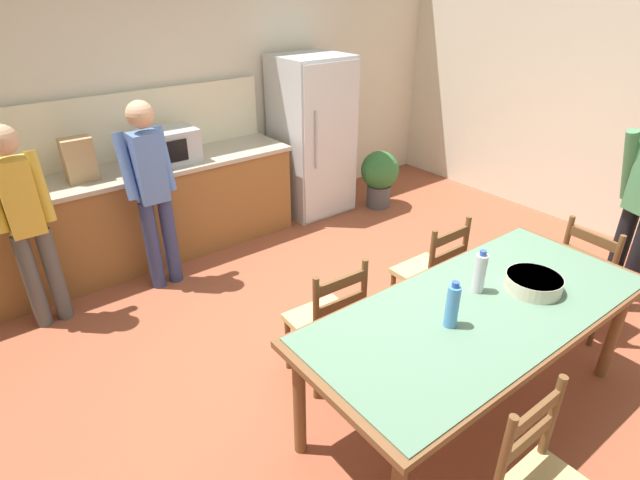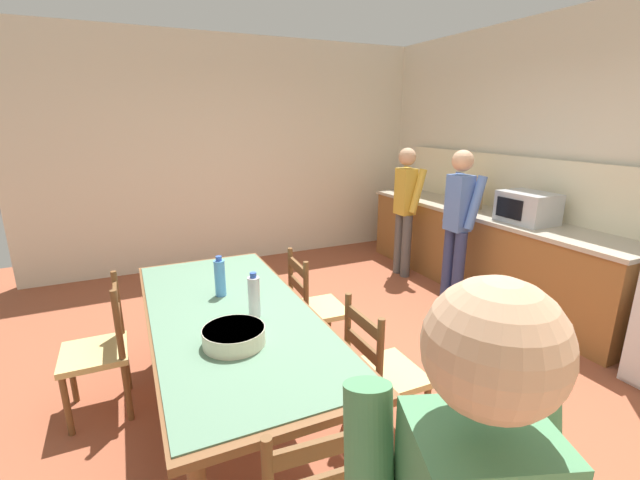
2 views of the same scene
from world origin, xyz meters
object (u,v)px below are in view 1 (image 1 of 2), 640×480
refrigerator (312,137)px  person_at_sink (26,219)px  serving_bowl (534,282)px  potted_plant (380,175)px  microwave (168,146)px  dining_table (480,318)px  chair_head_end (591,278)px  chair_side_far_left (328,322)px  paper_bag (79,160)px  person_at_counter (152,188)px  chair_side_far_right (431,273)px  bottle_off_centre (480,273)px  bottle_near_centre (452,306)px

refrigerator → person_at_sink: 2.97m
serving_bowl → potted_plant: size_ratio=0.48×
microwave → dining_table: 3.14m
chair_head_end → chair_side_far_left: bearing=71.8°
refrigerator → chair_side_far_left: refrigerator is taller
paper_bag → person_at_counter: bearing=-52.7°
refrigerator → serving_bowl: (-0.74, -3.13, -0.02)m
chair_side_far_left → chair_side_far_right: same height
bottle_off_centre → potted_plant: 3.06m
bottle_near_centre → chair_side_far_left: (-0.21, 0.77, -0.46)m
bottle_off_centre → person_at_counter: 2.64m
chair_head_end → refrigerator: bearing=9.4°
bottle_off_centre → bottle_near_centre: bearing=-163.5°
paper_bag → bottle_near_centre: (1.00, -3.07, -0.18)m
dining_table → chair_side_far_right: 0.95m
refrigerator → person_at_counter: bearing=-166.0°
serving_bowl → chair_head_end: (1.00, 0.06, -0.39)m
potted_plant → bottle_off_centre: bearing=-123.5°
bottle_off_centre → chair_side_far_left: size_ratio=0.30×
chair_side_far_left → microwave: bearing=-86.4°
dining_table → person_at_sink: 3.16m
bottle_near_centre → chair_side_far_left: 0.92m
chair_head_end → person_at_counter: bearing=45.9°
potted_plant → chair_side_far_right: bearing=-124.2°
microwave → person_at_counter: (-0.38, -0.52, -0.15)m
refrigerator → dining_table: (-1.12, -3.06, -0.15)m
dining_table → chair_side_far_left: size_ratio=2.42×
chair_side_far_right → person_at_sink: 2.97m
dining_table → bottle_off_centre: size_ratio=8.14×
refrigerator → dining_table: size_ratio=0.78×
potted_plant → paper_bag: bearing=171.8°
chair_side_far_right → person_at_sink: size_ratio=0.58×
dining_table → potted_plant: bearing=56.0°
microwave → bottle_off_centre: bearing=-78.2°
refrigerator → chair_side_far_right: size_ratio=1.88×
refrigerator → potted_plant: size_ratio=2.57×
bottle_off_centre → chair_side_far_left: bottle_off_centre is taller
microwave → serving_bowl: (0.89, -3.15, -0.22)m
bottle_near_centre → bottle_off_centre: size_ratio=1.00×
chair_head_end → bottle_near_centre: bearing=93.9°
refrigerator → bottle_off_centre: (-1.01, -2.94, 0.05)m
serving_bowl → chair_side_far_right: (0.12, 0.83, -0.39)m
paper_bag → serving_bowl: (1.66, -3.15, -0.25)m
potted_plant → microwave: bearing=168.9°
paper_bag → chair_side_far_right: size_ratio=0.40×
chair_head_end → person_at_counter: size_ratio=0.57×
serving_bowl → dining_table: bearing=169.0°
bottle_near_centre → potted_plant: bearing=52.1°
potted_plant → dining_table: bearing=-124.0°
person_at_counter → chair_side_far_left: bearing=-167.5°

